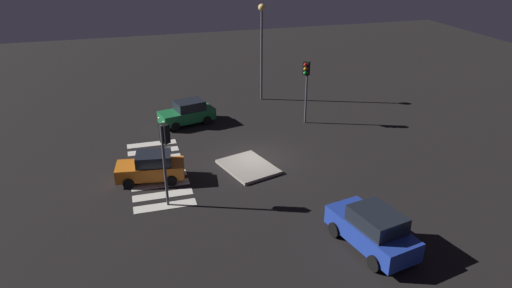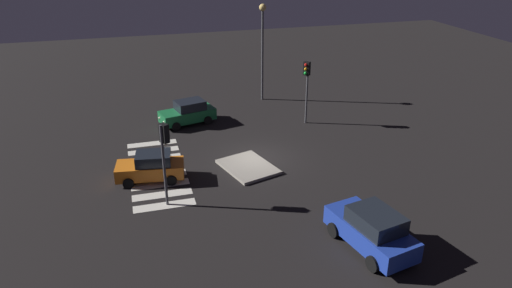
{
  "view_description": "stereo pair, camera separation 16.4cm",
  "coord_description": "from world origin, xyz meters",
  "px_view_note": "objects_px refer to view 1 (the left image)",
  "views": [
    {
      "loc": [
        25.38,
        -7.37,
        13.02
      ],
      "look_at": [
        0.0,
        0.0,
        1.0
      ],
      "focal_mm": 33.21,
      "sensor_mm": 36.0,
      "label": 1
    },
    {
      "loc": [
        25.42,
        -7.21,
        13.02
      ],
      "look_at": [
        0.0,
        0.0,
        1.0
      ],
      "focal_mm": 33.21,
      "sensor_mm": 36.0,
      "label": 2
    }
  ],
  "objects_px": {
    "traffic_light_west": "(306,77)",
    "traffic_light_east": "(165,145)",
    "car_orange": "(151,167)",
    "traffic_island": "(248,167)",
    "street_lamp": "(262,36)",
    "car_green": "(187,113)",
    "car_blue": "(373,229)"
  },
  "relations": [
    {
      "from": "car_blue",
      "to": "traffic_light_west",
      "type": "distance_m",
      "value": 15.18
    },
    {
      "from": "traffic_light_east",
      "to": "street_lamp",
      "type": "xyz_separation_m",
      "value": [
        -14.6,
        9.35,
        1.92
      ]
    },
    {
      "from": "car_blue",
      "to": "traffic_light_west",
      "type": "relative_size",
      "value": 1.02
    },
    {
      "from": "car_green",
      "to": "traffic_light_west",
      "type": "height_order",
      "value": "traffic_light_west"
    },
    {
      "from": "traffic_light_east",
      "to": "traffic_light_west",
      "type": "bearing_deg",
      "value": 4.51
    },
    {
      "from": "traffic_light_west",
      "to": "traffic_light_east",
      "type": "bearing_deg",
      "value": -4.56
    },
    {
      "from": "traffic_island",
      "to": "car_blue",
      "type": "distance_m",
      "value": 9.56
    },
    {
      "from": "car_blue",
      "to": "street_lamp",
      "type": "xyz_separation_m",
      "value": [
        -20.8,
        1.14,
        4.33
      ]
    },
    {
      "from": "traffic_light_west",
      "to": "street_lamp",
      "type": "distance_m",
      "value": 6.49
    },
    {
      "from": "car_orange",
      "to": "traffic_light_east",
      "type": "relative_size",
      "value": 0.89
    },
    {
      "from": "car_green",
      "to": "traffic_light_west",
      "type": "relative_size",
      "value": 0.91
    },
    {
      "from": "car_blue",
      "to": "street_lamp",
      "type": "height_order",
      "value": "street_lamp"
    },
    {
      "from": "street_lamp",
      "to": "car_blue",
      "type": "bearing_deg",
      "value": -3.14
    },
    {
      "from": "car_orange",
      "to": "traffic_light_east",
      "type": "bearing_deg",
      "value": 111.01
    },
    {
      "from": "traffic_light_east",
      "to": "traffic_light_west",
      "type": "height_order",
      "value": "traffic_light_west"
    },
    {
      "from": "car_green",
      "to": "traffic_light_east",
      "type": "xyz_separation_m",
      "value": [
        10.82,
        -2.6,
        2.52
      ]
    },
    {
      "from": "traffic_island",
      "to": "traffic_light_west",
      "type": "xyz_separation_m",
      "value": [
        -5.79,
        5.86,
        3.41
      ]
    },
    {
      "from": "traffic_light_east",
      "to": "car_orange",
      "type": "bearing_deg",
      "value": 69.28
    },
    {
      "from": "car_orange",
      "to": "car_blue",
      "type": "xyz_separation_m",
      "value": [
        9.06,
        8.87,
        0.14
      ]
    },
    {
      "from": "car_blue",
      "to": "traffic_light_east",
      "type": "relative_size",
      "value": 1.06
    },
    {
      "from": "traffic_island",
      "to": "traffic_light_east",
      "type": "distance_m",
      "value": 6.55
    },
    {
      "from": "traffic_island",
      "to": "car_orange",
      "type": "distance_m",
      "value": 5.67
    },
    {
      "from": "car_orange",
      "to": "street_lamp",
      "type": "bearing_deg",
      "value": -122.5
    },
    {
      "from": "car_orange",
      "to": "traffic_light_west",
      "type": "distance_m",
      "value": 13.09
    },
    {
      "from": "traffic_light_west",
      "to": "street_lamp",
      "type": "xyz_separation_m",
      "value": [
        -6.06,
        -1.46,
        1.78
      ]
    },
    {
      "from": "traffic_light_east",
      "to": "car_green",
      "type": "bearing_deg",
      "value": 42.72
    },
    {
      "from": "street_lamp",
      "to": "traffic_light_east",
      "type": "bearing_deg",
      "value": -32.65
    },
    {
      "from": "car_orange",
      "to": "car_blue",
      "type": "distance_m",
      "value": 12.68
    },
    {
      "from": "car_orange",
      "to": "traffic_light_west",
      "type": "xyz_separation_m",
      "value": [
        -5.68,
        11.48,
        2.69
      ]
    },
    {
      "from": "car_green",
      "to": "traffic_island",
      "type": "bearing_deg",
      "value": 92.28
    },
    {
      "from": "car_green",
      "to": "traffic_light_west",
      "type": "distance_m",
      "value": 8.93
    },
    {
      "from": "traffic_island",
      "to": "street_lamp",
      "type": "xyz_separation_m",
      "value": [
        -11.85,
        4.39,
        5.2
      ]
    }
  ]
}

